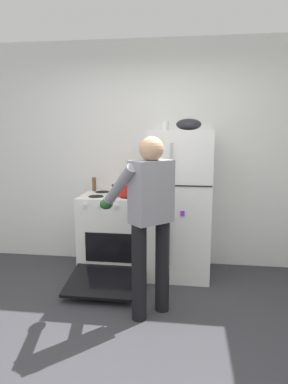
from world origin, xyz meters
TOP-DOWN VIEW (x-y plane):
  - ground at (0.00, 0.00)m, footprint 8.00×8.00m
  - kitchen_wall_back at (0.00, 1.95)m, footprint 6.00×0.10m
  - refrigerator at (0.35, 1.57)m, footprint 0.68×0.72m
  - stove_range at (-0.40, 1.55)m, footprint 0.76×1.22m
  - person_cook at (0.10, 0.65)m, footprint 0.69×0.73m
  - red_pot at (-0.24, 1.52)m, footprint 0.36×0.26m
  - coffee_mug at (0.17, 1.62)m, footprint 0.11×0.08m
  - pepper_mill at (-0.70, 1.77)m, footprint 0.05×0.05m
  - mixing_bowl at (0.43, 1.57)m, footprint 0.27×0.27m

SIDE VIEW (x-z plane):
  - ground at x=0.00m, z-range 0.00..0.00m
  - stove_range at x=-0.40m, z-range -0.01..0.91m
  - refrigerator at x=0.35m, z-range 0.00..1.65m
  - person_cook at x=0.10m, z-range 0.16..1.76m
  - red_pot at x=-0.24m, z-range 0.92..1.05m
  - pepper_mill at x=-0.70m, z-range 0.92..1.08m
  - kitchen_wall_back at x=0.00m, z-range 0.00..2.70m
  - coffee_mug at x=0.17m, z-range 1.65..1.75m
  - mixing_bowl at x=0.43m, z-range 1.65..1.78m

